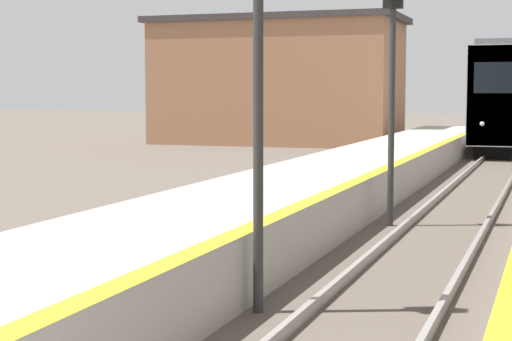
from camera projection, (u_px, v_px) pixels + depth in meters
The scene contains 3 objects.
signal_near at pixel (258, 11), 9.74m from camera, with size 0.36×0.31×5.06m.
signal_mid at pixel (392, 44), 16.25m from camera, with size 0.36×0.31×5.06m.
station_building at pixel (278, 81), 42.71m from camera, with size 12.38×6.14×6.27m.
Camera 1 is at (1.94, -2.94, 2.59)m, focal length 60.00 mm.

